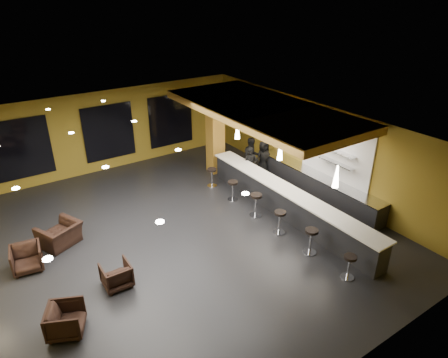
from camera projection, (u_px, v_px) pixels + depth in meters
floor at (183, 236)px, 13.24m from camera, size 12.00×13.00×0.10m
ceiling at (177, 133)px, 11.65m from camera, size 12.00×13.00×0.10m
wall_back at (108, 130)px, 17.31m from camera, size 12.00×0.10×3.50m
wall_front at (345, 319)px, 7.58m from camera, size 12.00×0.10×3.50m
wall_right at (317, 148)px, 15.49m from camera, size 0.10×13.00×3.50m
wood_soffit at (262, 110)px, 14.50m from camera, size 3.60×8.00×0.28m
window_left at (21, 149)px, 15.49m from camera, size 2.20×0.06×2.40m
window_center at (109, 132)px, 17.25m from camera, size 2.20×0.06×2.40m
window_right at (171, 120)px, 18.77m from camera, size 2.20×0.06×2.40m
tile_backsplash at (336, 150)px, 14.59m from camera, size 0.06×3.20×2.40m
bar_counter at (286, 203)px, 14.09m from camera, size 0.60×8.00×1.00m
bar_top at (287, 190)px, 13.86m from camera, size 0.78×8.10×0.05m
prep_counter at (316, 185)px, 15.50m from camera, size 0.70×6.00×0.86m
prep_top at (317, 175)px, 15.30m from camera, size 0.72×6.00×0.03m
wall_shelf_lower at (337, 163)px, 14.55m from camera, size 0.30×1.50×0.03m
wall_shelf_upper at (338, 151)px, 14.35m from camera, size 0.30×1.50×0.03m
column at (215, 133)px, 16.96m from camera, size 0.60×0.60×3.50m
pendant_0 at (336, 176)px, 11.79m from camera, size 0.20×0.20×0.70m
pendant_1 at (280, 150)px, 13.65m from camera, size 0.20×0.20×0.70m
pendant_2 at (237, 130)px, 15.51m from camera, size 0.20×0.20×0.70m
staff_a at (250, 166)px, 16.27m from camera, size 0.68×0.57×1.59m
staff_b at (252, 157)px, 16.97m from camera, size 0.98×0.87×1.70m
staff_c at (263, 158)px, 17.03m from camera, size 0.77×0.51×1.55m
armchair_a at (66, 320)px, 9.36m from camera, size 1.09×1.08×0.75m
armchair_b at (116, 275)px, 10.85m from camera, size 0.76×0.78×0.70m
armchair_c at (27, 258)px, 11.46m from camera, size 0.92×0.94×0.76m
armchair_d at (60, 235)px, 12.55m from camera, size 1.46×1.39×0.75m
bar_stool_0 at (349, 264)px, 11.07m from camera, size 0.38×0.38×0.74m
bar_stool_1 at (311, 238)px, 12.10m from camera, size 0.42×0.42×0.83m
bar_stool_2 at (280, 219)px, 13.09m from camera, size 0.41×0.41×0.81m
bar_stool_3 at (256, 202)px, 14.05m from camera, size 0.44×0.44×0.87m
bar_stool_4 at (233, 188)px, 15.13m from camera, size 0.40×0.40×0.79m
bar_stool_5 at (212, 175)px, 16.17m from camera, size 0.40×0.40×0.78m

